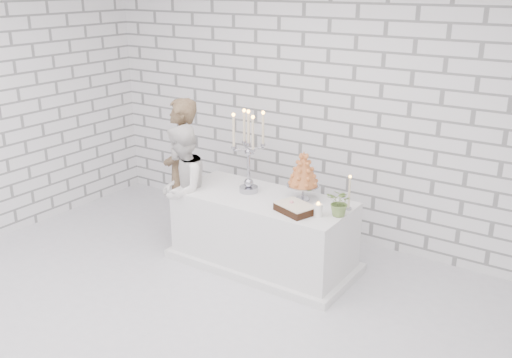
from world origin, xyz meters
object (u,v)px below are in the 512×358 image
cake_table (263,231)px  bride (182,190)px  groom (182,171)px  candelabra (249,152)px  croquembouche (303,176)px

cake_table → bride: bride is taller
bride → groom: bearing=-159.6°
groom → candelabra: groom is taller
groom → bride: (0.21, -0.24, -0.11)m
cake_table → bride: (-0.89, -0.21, 0.33)m
cake_table → groom: size_ratio=1.11×
cake_table → groom: groom is taller
groom → candelabra: bearing=61.9°
groom → croquembouche: groom is taller
cake_table → croquembouche: 0.74m
croquembouche → candelabra: bearing=-168.3°
candelabra → croquembouche: candelabra is taller
bride → croquembouche: bearing=85.7°
bride → cake_table: bearing=82.7°
groom → candelabra: size_ratio=1.89×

